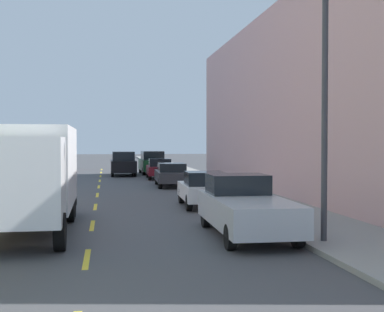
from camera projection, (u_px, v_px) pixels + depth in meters
name	position (u px, v px, depth m)	size (l,w,h in m)	color
ground_plane	(99.00, 183.00, 35.16)	(160.00, 160.00, 0.00)	#424244
sidewalk_right	(211.00, 183.00, 34.31)	(3.20, 120.00, 0.14)	gray
lane_centerline_dashes	(98.00, 191.00, 29.73)	(0.14, 47.20, 0.01)	yellow
apartment_block_opposite	(367.00, 102.00, 27.34)	(10.00, 36.00, 9.59)	#CC9E9E
street_lamp	(320.00, 78.00, 13.86)	(1.35, 0.28, 7.44)	#38383D
delivery_box_truck	(32.00, 170.00, 16.43)	(2.51, 8.15, 3.21)	white
parked_hatchback_burgundy	(159.00, 169.00, 38.85)	(1.85, 4.05, 1.50)	maroon
parked_sedan_charcoal	(171.00, 174.00, 32.45)	(1.93, 4.55, 1.43)	#333338
parked_wagon_sky	(60.00, 160.00, 56.56)	(1.85, 4.71, 1.50)	#7A9EC6
parked_hatchback_red	(54.00, 162.00, 50.65)	(1.81, 4.03, 1.50)	#AD1E1E
parked_pickup_silver	(245.00, 207.00, 15.56)	(2.06, 5.32, 1.73)	#B2B5BA
parked_suv_forest	(152.00, 162.00, 44.97)	(2.07, 4.85, 1.93)	#194C28
parked_hatchback_white	(203.00, 189.00, 22.30)	(1.86, 4.05, 1.50)	silver
moving_black_sedan	(123.00, 163.00, 42.82)	(1.95, 4.80, 1.93)	black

